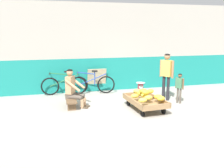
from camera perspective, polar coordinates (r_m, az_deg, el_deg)
The scene contains 14 objects.
ground_plane at distance 6.84m, azimuth 7.78°, elevation -7.12°, with size 80.00×80.00×0.00m, color #A39E93.
back_wall at distance 9.54m, azimuth 0.71°, elevation 8.38°, with size 16.00×0.30×3.24m.
banana_cart at distance 7.23m, azimuth 7.62°, elevation -4.06°, with size 0.94×1.49×0.36m.
banana_pile at distance 7.14m, azimuth 7.83°, elevation -2.45°, with size 0.88×1.23×0.26m.
low_bench at distance 7.60m, azimuth -9.46°, elevation -3.65°, with size 0.32×1.11×0.27m.
vendor_seated at distance 7.47m, azimuth -8.94°, elevation -0.98°, with size 0.74×0.64×1.14m.
plastic_crate at distance 8.23m, azimuth 6.50°, elevation -2.69°, with size 0.36×0.28×0.30m.
weighing_scale at distance 8.16m, azimuth 6.56°, elevation -0.63°, with size 0.30×0.30×0.29m.
bicycle_near_left at distance 9.01m, azimuth -10.84°, elevation -0.21°, with size 1.66×0.48×0.86m.
bicycle_far_left at distance 9.00m, azimuth -4.63°, elevation -0.05°, with size 1.66×0.48×0.86m.
sign_board at distance 9.35m, azimuth -3.55°, elevation 0.93°, with size 0.70×0.26×0.87m.
customer_adult at distance 8.24m, azimuth 12.43°, elevation 2.82°, with size 0.35×0.41×1.53m.
customer_child at distance 8.02m, azimuth 15.26°, elevation -0.24°, with size 0.20×0.28×0.95m.
shopping_bag at distance 7.94m, azimuth 8.76°, elevation -3.52°, with size 0.18×0.12×0.24m, color #D13D4C.
Camera 1 is at (-2.48, -5.97, 2.24)m, focal length 39.78 mm.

